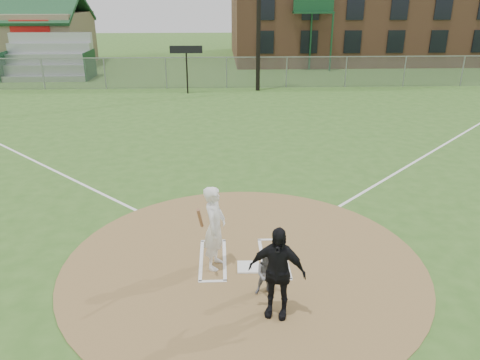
{
  "coord_description": "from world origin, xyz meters",
  "views": [
    {
      "loc": [
        -0.51,
        -9.44,
        5.87
      ],
      "look_at": [
        0.0,
        2.0,
        1.3
      ],
      "focal_mm": 35.0,
      "sensor_mm": 36.0,
      "label": 1
    }
  ],
  "objects_px": {
    "catcher": "(267,274)",
    "umpire": "(277,272)",
    "batter_at_plate": "(215,228)",
    "home_plate": "(248,267)"
  },
  "relations": [
    {
      "from": "catcher",
      "to": "umpire",
      "type": "distance_m",
      "value": 0.81
    },
    {
      "from": "catcher",
      "to": "batter_at_plate",
      "type": "height_order",
      "value": "batter_at_plate"
    },
    {
      "from": "home_plate",
      "to": "catcher",
      "type": "bearing_deg",
      "value": -72.82
    },
    {
      "from": "home_plate",
      "to": "batter_at_plate",
      "type": "xyz_separation_m",
      "value": [
        -0.75,
        0.11,
        0.97
      ]
    },
    {
      "from": "home_plate",
      "to": "catcher",
      "type": "xyz_separation_m",
      "value": [
        0.31,
        -1.01,
        0.47
      ]
    },
    {
      "from": "home_plate",
      "to": "batter_at_plate",
      "type": "bearing_deg",
      "value": 171.4
    },
    {
      "from": "umpire",
      "to": "batter_at_plate",
      "type": "relative_size",
      "value": 0.96
    },
    {
      "from": "umpire",
      "to": "batter_at_plate",
      "type": "bearing_deg",
      "value": 141.22
    },
    {
      "from": "catcher",
      "to": "umpire",
      "type": "bearing_deg",
      "value": -77.69
    },
    {
      "from": "catcher",
      "to": "umpire",
      "type": "xyz_separation_m",
      "value": [
        0.12,
        -0.66,
        0.46
      ]
    }
  ]
}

